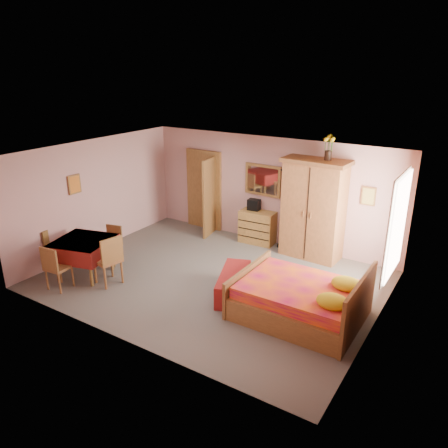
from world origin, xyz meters
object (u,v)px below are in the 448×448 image
Objects in this scene: sunflower_vase at (329,147)px; chair_north at (111,245)px; dining_table at (85,258)px; chair_south at (58,267)px; chest_of_drawers at (257,227)px; chair_west at (58,249)px; stereo at (254,205)px; bed at (300,290)px; floor_lamp at (284,209)px; wall_mirror at (263,180)px; wardrobe at (313,209)px; chair_east at (107,260)px; bench at (234,284)px.

chair_north is at bearing -144.46° from sunflower_vase.
chair_south is at bearing -88.28° from dining_table.
chair_west is at bearing -132.58° from chest_of_drawers.
stereo reaches higher than bed.
floor_lamp is at bearing 114.45° from chair_west.
floor_lamp reaches higher than chair_north.
dining_table is at bearing 86.63° from chair_south.
chair_north is (-2.17, -2.98, -1.13)m from wall_mirror.
wall_mirror is 4.45m from dining_table.
stereo is at bearing 178.97° from wardrobe.
wardrobe is 2.19× the size of chair_east.
chest_of_drawers is 0.56m from stereo.
wall_mirror is 0.51× the size of floor_lamp.
dining_table is at bearing -125.19° from chest_of_drawers.
chair_north is at bearing -139.86° from wardrobe.
floor_lamp is 0.84× the size of wardrobe.
chair_north reaches higher than bench.
floor_lamp is at bearing -18.35° from chair_east.
bed is 4.66m from chair_south.
wardrobe is 1.43m from sunflower_vase.
wardrobe is 1.06× the size of bed.
sunflower_vase reaches higher than chair_south.
bed is 2.42× the size of chair_west.
floor_lamp is at bearing 51.52° from chair_south.
wardrobe is at bearing -7.93° from wall_mirror.
wall_mirror is 0.45× the size of bed.
wardrobe reaches higher than bench.
chair_south reaches higher than dining_table.
stereo is at bearing 111.05° from bench.
chest_of_drawers is 0.89× the size of wall_mirror.
bed is 4.39m from chair_north.
chair_west is 0.86× the size of chair_east.
bed is 1.98× the size of dining_table.
chair_west is at bearing 106.21° from chair_east.
chest_of_drawers is 4.69m from chair_south.
stereo is at bearing -138.44° from chair_north.
wardrobe is 2.71m from bed.
chest_of_drawers is 1.03× the size of chair_north.
floor_lamp reaches higher than chair_west.
sunflower_vase reaches higher than chair_north.
wardrobe is (1.56, -0.11, 0.19)m from stereo.
chair_east is (-3.73, -0.92, 0.02)m from bed.
chair_west reaches higher than dining_table.
sunflower_vase is 3.50m from bench.
chair_east is (0.65, -0.71, 0.10)m from chair_north.
wardrobe is at bearing 43.79° from chair_south.
wardrobe reaches higher than wall_mirror.
sunflower_vase is 0.25× the size of bed.
bed is (0.56, -2.52, -2.05)m from sunflower_vase.
sunflower_vase is (1.66, -0.25, 0.99)m from wall_mirror.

